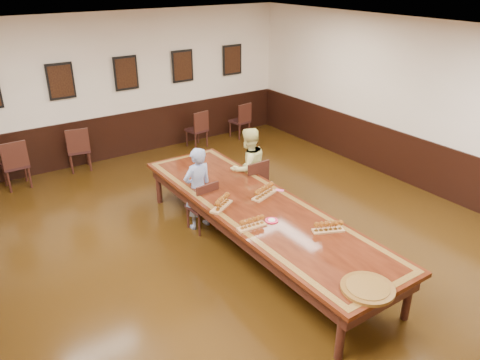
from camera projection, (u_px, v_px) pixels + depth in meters
floor at (258, 249)px, 7.34m from camera, size 8.00×10.00×0.02m
ceiling at (262, 37)px, 6.00m from camera, size 8.00×10.00×0.02m
wall_back at (126, 86)px, 10.43m from camera, size 8.00×0.02×3.20m
wall_right at (432, 110)px, 8.73m from camera, size 0.02×10.00×3.20m
chair_man at (202, 205)px, 7.72m from camera, size 0.45×0.49×0.89m
chair_woman at (251, 183)px, 8.42m from camera, size 0.45×0.49×0.95m
spare_chair_a at (14, 163)px, 9.19m from camera, size 0.49×0.53×1.01m
spare_chair_b at (78, 148)px, 10.00m from camera, size 0.54×0.57×0.98m
spare_chair_c at (197, 129)px, 11.32m from camera, size 0.49×0.52×0.91m
spare_chair_d at (240, 120)px, 11.96m from camera, size 0.49×0.52×0.91m
person_man at (198, 189)px, 7.68m from camera, size 0.54×0.38×1.43m
person_woman at (248, 168)px, 8.39m from camera, size 0.75×0.59×1.49m
pink_phone at (279, 190)px, 7.52m from camera, size 0.13×0.15×0.01m
wainscoting at (258, 221)px, 7.13m from camera, size 8.00×10.00×1.00m
conference_table at (259, 215)px, 7.08m from camera, size 1.40×5.00×0.76m
posters at (126, 73)px, 10.25m from camera, size 6.14×0.04×0.74m
flight_a at (222, 203)px, 6.97m from camera, size 0.48×0.35×0.17m
flight_b at (264, 191)px, 7.30m from camera, size 0.51×0.30×0.18m
flight_c at (252, 223)px, 6.43m from camera, size 0.43×0.16×0.16m
flight_d at (328, 227)px, 6.34m from camera, size 0.45×0.30×0.16m
red_plate_grp at (272, 221)px, 6.62m from camera, size 0.19×0.19×0.02m
carved_platter at (368, 288)px, 5.21m from camera, size 0.74×0.74×0.05m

